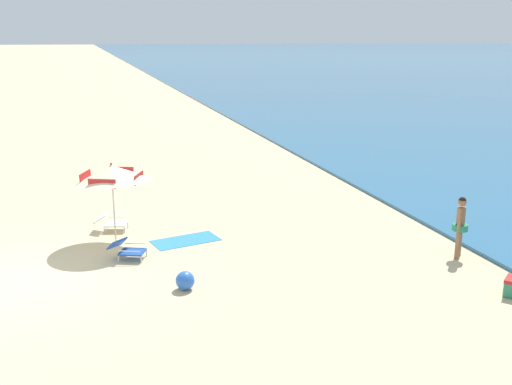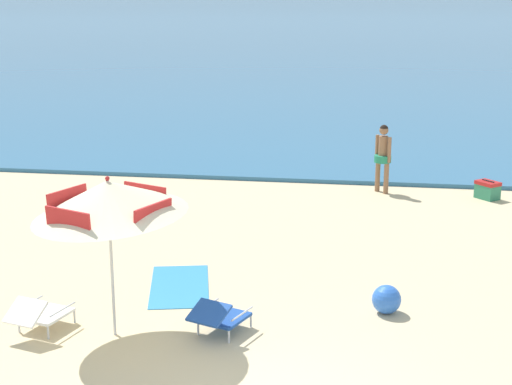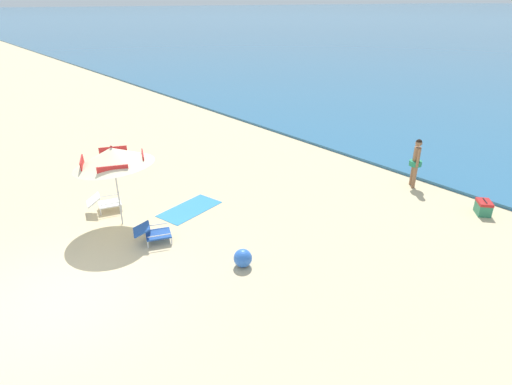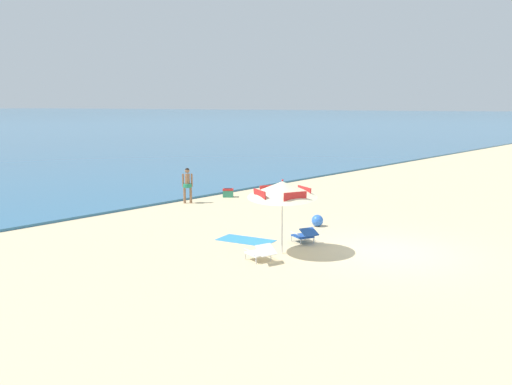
% 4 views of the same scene
% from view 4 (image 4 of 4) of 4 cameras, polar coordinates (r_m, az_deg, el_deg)
% --- Properties ---
extents(ground_plane, '(800.00, 800.00, 0.00)m').
position_cam_4_polar(ground_plane, '(16.36, 13.54, -6.15)').
color(ground_plane, '#D1BA8E').
extents(beach_umbrella_striped_main, '(2.85, 2.84, 2.23)m').
position_cam_4_polar(beach_umbrella_striped_main, '(15.31, 2.85, 0.36)').
color(beach_umbrella_striped_main, silver).
rests_on(beach_umbrella_striped_main, ground).
extents(lounge_chair_under_umbrella, '(0.81, 1.01, 0.51)m').
position_cam_4_polar(lounge_chair_under_umbrella, '(16.84, 5.25, -4.52)').
color(lounge_chair_under_umbrella, '#1E4799').
rests_on(lounge_chair_under_umbrella, ground).
extents(lounge_chair_beside_umbrella, '(0.75, 1.00, 0.53)m').
position_cam_4_polar(lounge_chair_beside_umbrella, '(14.84, 0.51, -6.41)').
color(lounge_chair_beside_umbrella, white).
rests_on(lounge_chair_beside_umbrella, ground).
extents(person_standing_near_shore, '(0.39, 0.39, 1.58)m').
position_cam_4_polar(person_standing_near_shore, '(23.69, -7.35, 1.03)').
color(person_standing_near_shore, '#8C6042').
rests_on(person_standing_near_shore, ground).
extents(cooler_box, '(0.59, 0.60, 0.43)m').
position_cam_4_polar(cooler_box, '(25.23, -3.01, -0.03)').
color(cooler_box, '#2D7F5B').
rests_on(cooler_box, ground).
extents(beach_ball, '(0.42, 0.42, 0.42)m').
position_cam_4_polar(beach_ball, '(19.23, 6.59, -3.00)').
color(beach_ball, blue).
rests_on(beach_ball, ground).
extents(beach_towel, '(1.29, 1.96, 0.01)m').
position_cam_4_polar(beach_towel, '(17.19, -1.10, -5.12)').
color(beach_towel, '#3384BC').
rests_on(beach_towel, ground).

